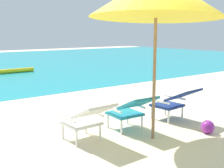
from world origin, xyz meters
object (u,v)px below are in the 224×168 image
(swim_buoy, at_px, (15,71))
(lounge_chair_center, at_px, (131,109))
(beach_ball, at_px, (208,127))
(lounge_chair_right, at_px, (175,101))
(lounge_chair_left, at_px, (87,118))

(swim_buoy, height_order, lounge_chair_center, lounge_chair_center)
(lounge_chair_center, xyz_separation_m, beach_ball, (0.99, -0.86, -0.29))
(swim_buoy, distance_m, lounge_chair_right, 8.59)
(swim_buoy, bearing_deg, beach_ball, -89.36)
(lounge_chair_center, bearing_deg, beach_ball, -40.79)
(lounge_chair_center, height_order, lounge_chair_right, same)
(lounge_chair_left, xyz_separation_m, beach_ball, (1.87, -0.85, -0.29))
(lounge_chair_center, bearing_deg, lounge_chair_left, -179.82)
(lounge_chair_left, height_order, lounge_chair_center, same)
(swim_buoy, relative_size, lounge_chair_left, 1.80)
(lounge_chair_right, bearing_deg, lounge_chair_center, 178.43)
(lounge_chair_right, relative_size, beach_ball, 4.01)
(lounge_chair_left, distance_m, lounge_chair_center, 0.88)
(lounge_chair_center, bearing_deg, lounge_chair_right, -1.57)
(lounge_chair_right, bearing_deg, lounge_chair_left, 179.22)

